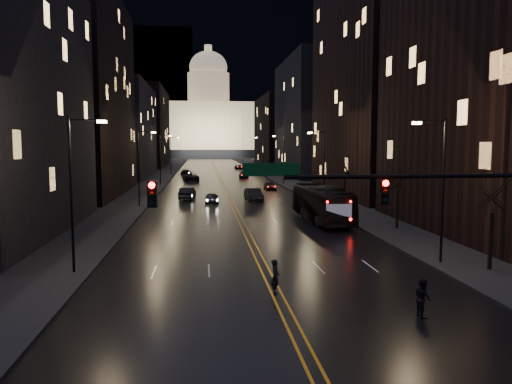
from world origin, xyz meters
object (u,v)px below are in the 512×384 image
object	(u,v)px
bus	(322,204)
pedestrian_a	(275,277)
receding_car_a	(254,195)
pedestrian_b	(423,298)
traffic_signal	(442,203)
oncoming_car_b	(187,193)
oncoming_car_a	(212,198)

from	to	relation	value
bus	pedestrian_a	distance (m)	23.80
receding_car_a	pedestrian_b	distance (m)	43.32
traffic_signal	bus	distance (m)	27.75
oncoming_car_b	receding_car_a	distance (m)	9.11
bus	pedestrian_a	size ratio (longest dim) A/B	6.90
traffic_signal	oncoming_car_b	distance (m)	49.15
bus	pedestrian_b	xyz separation A→B (m)	(-1.93, -26.33, -0.86)
oncoming_car_a	pedestrian_b	bearing A→B (deg)	101.09
traffic_signal	oncoming_car_a	size ratio (longest dim) A/B	4.14
receding_car_a	pedestrian_b	xyz separation A→B (m)	(2.92, -43.22, 0.00)
traffic_signal	oncoming_car_a	distance (m)	43.45
receding_car_a	bus	bearing A→B (deg)	-77.73
oncoming_car_a	oncoming_car_b	world-z (taller)	oncoming_car_b
bus	oncoming_car_b	size ratio (longest dim) A/B	2.48
traffic_signal	receding_car_a	distance (m)	44.68
oncoming_car_b	traffic_signal	bearing A→B (deg)	109.66
bus	oncoming_car_a	bearing A→B (deg)	121.74
traffic_signal	pedestrian_b	size ratio (longest dim) A/B	10.24
oncoming_car_a	receding_car_a	size ratio (longest dim) A/B	0.82
oncoming_car_a	pedestrian_a	distance (m)	37.48
oncoming_car_a	oncoming_car_b	size ratio (longest dim) A/B	0.84
oncoming_car_b	receding_car_a	xyz separation A→B (m)	(8.53, -3.20, 0.03)
traffic_signal	pedestrian_a	world-z (taller)	traffic_signal
bus	oncoming_car_a	world-z (taller)	bus
oncoming_car_b	pedestrian_b	world-z (taller)	pedestrian_b
oncoming_car_a	oncoming_car_b	xyz separation A→B (m)	(-3.15, 5.17, 0.10)
oncoming_car_b	pedestrian_a	bearing A→B (deg)	103.46
bus	pedestrian_b	world-z (taller)	bus
traffic_signal	pedestrian_b	world-z (taller)	traffic_signal
pedestrian_a	oncoming_car_b	bearing A→B (deg)	12.94
receding_car_a	pedestrian_a	distance (m)	39.48
pedestrian_a	bus	bearing A→B (deg)	-13.66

